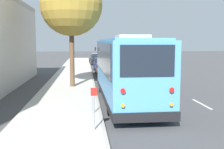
{
  "coord_description": "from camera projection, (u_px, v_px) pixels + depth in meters",
  "views": [
    {
      "loc": [
        -13.56,
        2.59,
        3.22
      ],
      "look_at": [
        2.73,
        1.02,
        1.3
      ],
      "focal_mm": 45.0,
      "sensor_mm": 36.0,
      "label": 1
    }
  ],
  "objects": [
    {
      "name": "sidewalk_slab",
      "position": [
        62.0,
        107.0,
        13.67
      ],
      "size": [
        80.0,
        3.47,
        0.15
      ],
      "primitive_type": "cube",
      "color": "beige",
      "rests_on": "ground"
    },
    {
      "name": "lane_stripe_mid",
      "position": [
        202.0,
        104.0,
        14.55
      ],
      "size": [
        2.4,
        0.14,
        0.01
      ],
      "primitive_type": "cube",
      "color": "silver",
      "rests_on": "ground"
    },
    {
      "name": "lane_stripe_ahead",
      "position": [
        168.0,
        86.0,
        20.48
      ],
      "size": [
        2.4,
        0.14,
        0.01
      ],
      "primitive_type": "cube",
      "color": "silver",
      "rests_on": "ground"
    },
    {
      "name": "parked_sedan_maroon",
      "position": [
        105.0,
        69.0,
        26.87
      ],
      "size": [
        4.65,
        1.8,
        1.28
      ],
      "rotation": [
        0.0,
        0.0,
        0.02
      ],
      "color": "maroon",
      "rests_on": "ground"
    },
    {
      "name": "parked_sedan_navy",
      "position": [
        101.0,
        64.0,
        33.07
      ],
      "size": [
        4.24,
        1.75,
        1.33
      ],
      "rotation": [
        0.0,
        0.0,
        -0.02
      ],
      "color": "#19234C",
      "rests_on": "ground"
    },
    {
      "name": "sign_post_far",
      "position": [
        92.0,
        101.0,
        11.94
      ],
      "size": [
        0.06,
        0.06,
        1.07
      ],
      "color": "gray",
      "rests_on": "sidewalk_slab"
    },
    {
      "name": "sign_post_near",
      "position": [
        94.0,
        108.0,
        9.74
      ],
      "size": [
        0.06,
        0.22,
        1.49
      ],
      "color": "gray",
      "rests_on": "sidewalk_slab"
    },
    {
      "name": "shuttle_bus",
      "position": [
        126.0,
        66.0,
        14.98
      ],
      "size": [
        10.11,
        2.84,
        3.53
      ],
      "rotation": [
        0.0,
        0.0,
        0.01
      ],
      "color": "#4C93D1",
      "rests_on": "ground"
    },
    {
      "name": "parked_sedan_silver",
      "position": [
        97.0,
        57.0,
        46.87
      ],
      "size": [
        4.48,
        2.08,
        1.29
      ],
      "rotation": [
        0.0,
        0.0,
        -0.08
      ],
      "color": "#A8AAAF",
      "rests_on": "ground"
    },
    {
      "name": "street_tree",
      "position": [
        71.0,
        0.0,
        18.82
      ],
      "size": [
        4.2,
        4.2,
        8.27
      ],
      "color": "brown",
      "rests_on": "sidewalk_slab"
    },
    {
      "name": "parked_sedan_black",
      "position": [
        96.0,
        60.0,
        40.19
      ],
      "size": [
        4.75,
        2.07,
        1.26
      ],
      "rotation": [
        0.0,
        0.0,
        0.08
      ],
      "color": "black",
      "rests_on": "ground"
    },
    {
      "name": "ground_plane",
      "position": [
        138.0,
        106.0,
        14.03
      ],
      "size": [
        160.0,
        160.0,
        0.0
      ],
      "primitive_type": "plane",
      "color": "#474749"
    },
    {
      "name": "curb_strip",
      "position": [
        98.0,
        106.0,
        13.84
      ],
      "size": [
        80.0,
        0.14,
        0.15
      ],
      "primitive_type": "cube",
      "color": "#AAA69D",
      "rests_on": "ground"
    }
  ]
}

